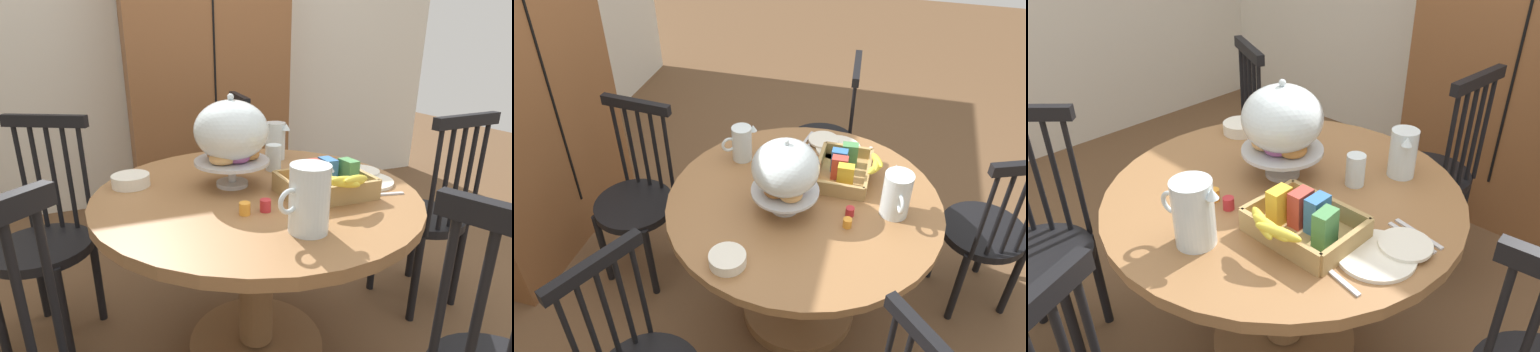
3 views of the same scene
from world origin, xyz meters
The scene contains 18 objects.
ground_plane centered at (0.00, 0.00, 0.00)m, with size 10.00×10.00×0.00m, color brown.
dining_table centered at (-0.08, -0.10, 0.52)m, with size 1.17×1.17×0.74m.
windsor_chair_near_window centered at (-0.87, 0.31, 0.45)m, with size 0.44×0.44×0.97m.
windsor_chair_by_cabinet centered at (-0.73, -0.70, 0.45)m, with size 0.47×0.47×0.97m.
windsor_chair_host_seat centered at (0.02, 0.78, 0.45)m, with size 0.40×0.40×0.97m.
pastry_stand_with_dome centered at (-0.15, -0.03, 0.94)m, with size 0.28×0.28×0.34m.
orange_juice_pitcher centered at (0.15, 0.25, 0.82)m, with size 0.12×0.15×0.17m.
milk_pitcher centered at (-0.06, -0.47, 0.83)m, with size 0.20×0.12×0.20m.
cereal_basket centered at (0.13, -0.25, 0.79)m, with size 0.32×0.30×0.12m.
china_plate_large centered at (0.34, -0.18, 0.75)m, with size 0.22×0.22×0.01m, color white.
china_plate_small centered at (0.38, -0.10, 0.76)m, with size 0.15×0.15×0.01m, color white.
cereal_bowl centered at (-0.51, 0.10, 0.76)m, with size 0.14×0.14×0.04m, color white.
drinking_glass centered at (0.07, 0.09, 0.80)m, with size 0.06×0.06×0.11m, color silver.
jam_jar_strawberry centered at (-0.12, -0.30, 0.76)m, with size 0.04×0.04×0.04m, color #B7282D.
jam_jar_apricot centered at (-0.19, -0.30, 0.76)m, with size 0.04×0.04×0.04m, color orange.
table_knife centered at (0.37, -0.04, 0.74)m, with size 0.17×0.01×0.01m, color silver.
dinner_fork centered at (0.37, -0.01, 0.74)m, with size 0.17×0.01×0.01m, color silver.
soup_spoon centered at (0.31, -0.32, 0.74)m, with size 0.17×0.01×0.01m, color silver.
Camera 3 is at (0.88, -1.10, 1.60)m, focal length 34.64 mm.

